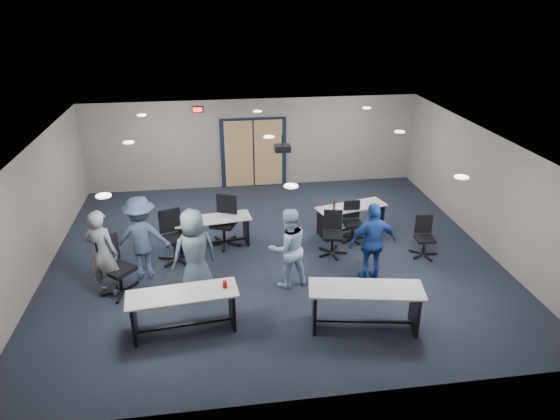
{
  "coord_description": "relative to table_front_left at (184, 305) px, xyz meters",
  "views": [
    {
      "loc": [
        -1.27,
        -10.09,
        5.67
      ],
      "look_at": [
        0.13,
        -0.3,
        1.25
      ],
      "focal_mm": 32.0,
      "sensor_mm": 36.0,
      "label": 1
    }
  ],
  "objects": [
    {
      "name": "chair_back_d",
      "position": [
        3.94,
        3.0,
        -0.06
      ],
      "size": [
        0.62,
        0.62,
        0.96
      ],
      "primitive_type": null,
      "rotation": [
        0.0,
        0.0,
        -0.02
      ],
      "color": "black",
      "rests_on": "floor"
    },
    {
      "name": "right_wall",
      "position": [
        6.92,
        2.55,
        0.81
      ],
      "size": [
        0.04,
        9.0,
        2.7
      ],
      "primitive_type": "cube",
      "color": "gray",
      "rests_on": "floor"
    },
    {
      "name": "chair_back_b",
      "position": [
        0.83,
        3.2,
        0.06
      ],
      "size": [
        0.99,
        0.99,
        1.2
      ],
      "primitive_type": null,
      "rotation": [
        0.0,
        0.0,
        -0.41
      ],
      "color": "black",
      "rests_on": "floor"
    },
    {
      "name": "chair_back_c",
      "position": [
        3.29,
        2.39,
        -0.03
      ],
      "size": [
        0.75,
        0.75,
        1.02
      ],
      "primitive_type": null,
      "rotation": [
        0.0,
        0.0,
        -0.19
      ],
      "color": "black",
      "rests_on": "floor"
    },
    {
      "name": "double_door",
      "position": [
        1.92,
        7.02,
        0.51
      ],
      "size": [
        2.0,
        0.07,
        2.2
      ],
      "color": "black",
      "rests_on": "back_wall"
    },
    {
      "name": "person_gray",
      "position": [
        -1.59,
        1.45,
        0.37
      ],
      "size": [
        0.78,
        0.66,
        1.83
      ],
      "primitive_type": "imported",
      "rotation": [
        0.0,
        0.0,
        2.76
      ],
      "color": "gray",
      "rests_on": "floor"
    },
    {
      "name": "person_lightblue",
      "position": [
        2.07,
        1.26,
        0.31
      ],
      "size": [
        0.97,
        0.84,
        1.7
      ],
      "primitive_type": "imported",
      "rotation": [
        0.0,
        0.0,
        3.41
      ],
      "color": "#C0D9FF",
      "rests_on": "floor"
    },
    {
      "name": "floor",
      "position": [
        1.92,
        2.55,
        -0.54
      ],
      "size": [
        10.0,
        10.0,
        0.0
      ],
      "primitive_type": "plane",
      "color": "black",
      "rests_on": "ground"
    },
    {
      "name": "ceiling_projector",
      "position": [
        2.22,
        3.05,
        1.86
      ],
      "size": [
        0.35,
        0.32,
        0.37
      ],
      "color": "black",
      "rests_on": "ceiling"
    },
    {
      "name": "front_wall",
      "position": [
        1.92,
        -1.95,
        0.81
      ],
      "size": [
        10.0,
        0.04,
        2.7
      ],
      "primitive_type": "cube",
      "color": "gray",
      "rests_on": "floor"
    },
    {
      "name": "table_front_left",
      "position": [
        0.0,
        0.0,
        0.0
      ],
      "size": [
        1.99,
        0.84,
        0.92
      ],
      "rotation": [
        0.0,
        0.0,
        0.1
      ],
      "color": "#BAB7AF",
      "rests_on": "floor"
    },
    {
      "name": "ceiling",
      "position": [
        1.92,
        2.55,
        2.16
      ],
      "size": [
        10.0,
        9.0,
        0.04
      ],
      "primitive_type": "cube",
      "color": "white",
      "rests_on": "back_wall"
    },
    {
      "name": "table_front_right",
      "position": [
        3.21,
        -0.36,
        0.02
      ],
      "size": [
        2.11,
        1.03,
        0.82
      ],
      "rotation": [
        0.0,
        0.0,
        -0.18
      ],
      "color": "#BAB7AF",
      "rests_on": "floor"
    },
    {
      "name": "exit_sign",
      "position": [
        0.32,
        7.0,
        1.91
      ],
      "size": [
        0.32,
        0.07,
        0.18
      ],
      "color": "black",
      "rests_on": "back_wall"
    },
    {
      "name": "chair_loose_right",
      "position": [
        5.36,
        2.02,
        -0.07
      ],
      "size": [
        0.64,
        0.64,
        0.93
      ],
      "primitive_type": null,
      "rotation": [
        0.0,
        0.0,
        -0.1
      ],
      "color": "black",
      "rests_on": "floor"
    },
    {
      "name": "ceiling_can_lights",
      "position": [
        1.92,
        2.8,
        2.13
      ],
      "size": [
        6.24,
        5.74,
        0.02
      ],
      "primitive_type": null,
      "color": "white",
      "rests_on": "ceiling"
    },
    {
      "name": "left_wall",
      "position": [
        -3.08,
        2.55,
        0.81
      ],
      "size": [
        0.04,
        9.0,
        2.7
      ],
      "primitive_type": "cube",
      "color": "gray",
      "rests_on": "floor"
    },
    {
      "name": "table_back_left",
      "position": [
        0.58,
        3.17,
        -0.05
      ],
      "size": [
        1.85,
        0.82,
        0.72
      ],
      "rotation": [
        0.0,
        0.0,
        0.13
      ],
      "color": "#BAB7AF",
      "rests_on": "floor"
    },
    {
      "name": "person_navy",
      "position": [
        3.83,
        1.2,
        0.33
      ],
      "size": [
        1.05,
        0.51,
        1.74
      ],
      "primitive_type": "imported",
      "rotation": [
        0.0,
        0.0,
        3.23
      ],
      "color": "navy",
      "rests_on": "floor"
    },
    {
      "name": "back_wall",
      "position": [
        1.92,
        7.05,
        0.81
      ],
      "size": [
        10.0,
        0.04,
        2.7
      ],
      "primitive_type": "cube",
      "color": "gray",
      "rests_on": "floor"
    },
    {
      "name": "person_plaid",
      "position": [
        0.2,
        1.19,
        0.37
      ],
      "size": [
        1.04,
        0.87,
        1.83
      ],
      "primitive_type": "imported",
      "rotation": [
        0.0,
        0.0,
        3.51
      ],
      "color": "#4E5F6C",
      "rests_on": "floor"
    },
    {
      "name": "chair_back_a",
      "position": [
        -0.28,
        2.6,
        0.05
      ],
      "size": [
        0.96,
        0.96,
        1.18
      ],
      "primitive_type": null,
      "rotation": [
        0.0,
        0.0,
        0.37
      ],
      "color": "black",
      "rests_on": "floor"
    },
    {
      "name": "table_back_right",
      "position": [
        4.0,
        3.42,
        -0.04
      ],
      "size": [
        1.87,
        1.03,
        0.99
      ],
      "rotation": [
        0.0,
        0.0,
        0.26
      ],
      "color": "#BAB7AF",
      "rests_on": "floor"
    },
    {
      "name": "chair_loose_left",
      "position": [
        -1.31,
        1.39,
        0.06
      ],
      "size": [
        1.06,
        1.06,
        1.19
      ],
      "primitive_type": null,
      "rotation": [
        0.0,
        0.0,
        0.85
      ],
      "color": "black",
      "rests_on": "floor"
    },
    {
      "name": "person_back",
      "position": [
        -0.9,
        2.0,
        0.37
      ],
      "size": [
        1.2,
        0.7,
        1.83
      ],
      "primitive_type": "imported",
      "rotation": [
        0.0,
        0.0,
        3.12
      ],
      "color": "#3B476B",
      "rests_on": "floor"
    }
  ]
}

